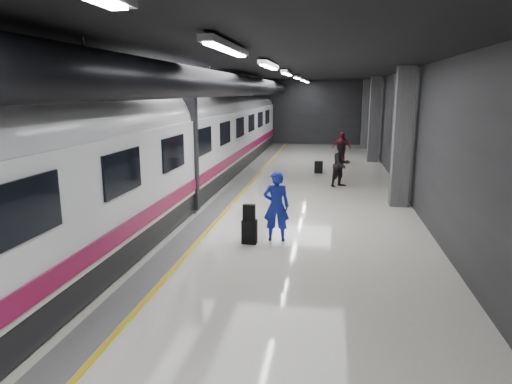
{
  "coord_description": "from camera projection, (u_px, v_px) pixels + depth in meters",
  "views": [
    {
      "loc": [
        2.26,
        -13.36,
        3.7
      ],
      "look_at": [
        0.47,
        -2.39,
        1.26
      ],
      "focal_mm": 32.0,
      "sensor_mm": 36.0,
      "label": 1
    }
  ],
  "objects": [
    {
      "name": "ground",
      "position": [
        253.0,
        215.0,
        14.03
      ],
      "size": [
        40.0,
        40.0,
        0.0
      ],
      "primitive_type": "plane",
      "color": "silver",
      "rests_on": "ground"
    },
    {
      "name": "platform_hall",
      "position": [
        249.0,
        97.0,
        14.24
      ],
      "size": [
        10.02,
        40.02,
        4.51
      ],
      "color": "black",
      "rests_on": "ground"
    },
    {
      "name": "train",
      "position": [
        150.0,
        146.0,
        14.1
      ],
      "size": [
        3.05,
        38.0,
        4.05
      ],
      "color": "black",
      "rests_on": "ground"
    },
    {
      "name": "traveler_main",
      "position": [
        276.0,
        206.0,
        11.45
      ],
      "size": [
        0.69,
        0.48,
        1.8
      ],
      "primitive_type": "imported",
      "rotation": [
        0.0,
        0.0,
        3.22
      ],
      "color": "#1D1BCC",
      "rests_on": "ground"
    },
    {
      "name": "suitcase_main",
      "position": [
        249.0,
        232.0,
        11.34
      ],
      "size": [
        0.37,
        0.24,
        0.6
      ],
      "primitive_type": "cube",
      "rotation": [
        0.0,
        0.0,
        -0.02
      ],
      "color": "black",
      "rests_on": "ground"
    },
    {
      "name": "shoulder_bag",
      "position": [
        249.0,
        212.0,
        11.23
      ],
      "size": [
        0.3,
        0.16,
        0.4
      ],
      "primitive_type": "cube",
      "rotation": [
        0.0,
        0.0,
        -0.01
      ],
      "color": "black",
      "rests_on": "suitcase_main"
    },
    {
      "name": "traveler_far_a",
      "position": [
        341.0,
        165.0,
        18.05
      ],
      "size": [
        1.09,
        1.08,
        1.78
      ],
      "primitive_type": "imported",
      "rotation": [
        0.0,
        0.0,
        0.77
      ],
      "color": "black",
      "rests_on": "ground"
    },
    {
      "name": "traveler_far_b",
      "position": [
        341.0,
        148.0,
        24.0
      ],
      "size": [
        1.03,
        0.61,
        1.65
      ],
      "primitive_type": "imported",
      "rotation": [
        0.0,
        0.0,
        -0.23
      ],
      "color": "maroon",
      "rests_on": "ground"
    },
    {
      "name": "suitcase_far",
      "position": [
        318.0,
        167.0,
        21.26
      ],
      "size": [
        0.4,
        0.28,
        0.55
      ],
      "primitive_type": "cube",
      "rotation": [
        0.0,
        0.0,
        0.1
      ],
      "color": "black",
      "rests_on": "ground"
    }
  ]
}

